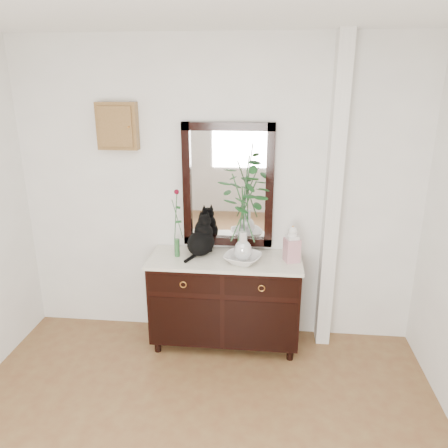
# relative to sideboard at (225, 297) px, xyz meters

# --- Properties ---
(wall_back) EXTENTS (3.60, 0.04, 2.70)m
(wall_back) POSITION_rel_sideboard_xyz_m (-0.10, 0.25, 0.88)
(wall_back) COLOR white
(wall_back) RESTS_ON ground
(pilaster) EXTENTS (0.12, 0.20, 2.70)m
(pilaster) POSITION_rel_sideboard_xyz_m (0.90, 0.17, 0.88)
(pilaster) COLOR white
(pilaster) RESTS_ON ground
(sideboard) EXTENTS (1.33, 0.52, 0.82)m
(sideboard) POSITION_rel_sideboard_xyz_m (0.00, 0.00, 0.00)
(sideboard) COLOR black
(sideboard) RESTS_ON ground
(wall_mirror) EXTENTS (0.80, 0.06, 1.10)m
(wall_mirror) POSITION_rel_sideboard_xyz_m (-0.00, 0.24, 0.97)
(wall_mirror) COLOR black
(wall_mirror) RESTS_ON wall_back
(key_cabinet) EXTENTS (0.35, 0.10, 0.40)m
(key_cabinet) POSITION_rel_sideboard_xyz_m (-0.95, 0.21, 1.48)
(key_cabinet) COLOR brown
(key_cabinet) RESTS_ON wall_back
(cat) EXTENTS (0.35, 0.38, 0.36)m
(cat) POSITION_rel_sideboard_xyz_m (-0.22, 0.07, 0.56)
(cat) COLOR black
(cat) RESTS_ON sideboard
(lotus_bowl) EXTENTS (0.39, 0.39, 0.08)m
(lotus_bowl) POSITION_rel_sideboard_xyz_m (0.16, -0.07, 0.41)
(lotus_bowl) COLOR silver
(lotus_bowl) RESTS_ON sideboard
(vase_branches) EXTENTS (0.49, 0.49, 0.91)m
(vase_branches) POSITION_rel_sideboard_xyz_m (0.16, -0.07, 0.85)
(vase_branches) COLOR silver
(vase_branches) RESTS_ON lotus_bowl
(bud_vase_rose) EXTENTS (0.08, 0.08, 0.62)m
(bud_vase_rose) POSITION_rel_sideboard_xyz_m (-0.43, 0.01, 0.69)
(bud_vase_rose) COLOR #2E6234
(bud_vase_rose) RESTS_ON sideboard
(ginger_jar) EXTENTS (0.15, 0.15, 0.32)m
(ginger_jar) POSITION_rel_sideboard_xyz_m (0.57, 0.01, 0.54)
(ginger_jar) COLOR white
(ginger_jar) RESTS_ON sideboard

